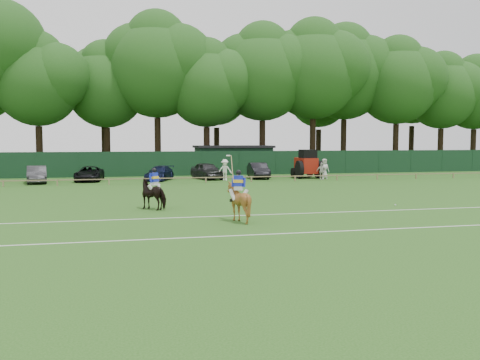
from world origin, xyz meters
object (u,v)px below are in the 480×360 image
object	(u,v)px
utility_shed	(233,159)
tractor	(307,165)
suv_black	(89,174)
sedan_navy	(159,173)
spectator_left	(225,170)
sedan_grey	(37,174)
horse_dark	(154,194)
spectator_mid	(321,171)
polo_ball	(395,205)
horse_chestnut	(238,202)
estate_black	(258,171)
spectator_right	(324,169)
hatch_grey	(207,171)

from	to	relation	value
utility_shed	tractor	distance (m)	10.19
suv_black	sedan_navy	world-z (taller)	suv_black
spectator_left	sedan_grey	bearing A→B (deg)	-172.64
sedan_grey	sedan_navy	bearing A→B (deg)	-6.19
horse_dark	spectator_mid	bearing A→B (deg)	-178.74
sedan_navy	spectator_mid	bearing A→B (deg)	11.03
suv_black	polo_ball	bearing A→B (deg)	-46.16
suv_black	utility_shed	distance (m)	16.78
sedan_grey	spectator_mid	size ratio (longest dim) A/B	2.81
sedan_grey	spectator_mid	xyz separation A→B (m)	(24.93, -2.02, 0.06)
horse_chestnut	spectator_mid	xyz separation A→B (m)	(12.82, 21.74, -0.10)
horse_chestnut	spectator_mid	distance (m)	25.24
horse_chestnut	spectator_mid	size ratio (longest dim) A/B	1.13
spectator_left	estate_black	bearing A→B (deg)	36.72
polo_ball	utility_shed	world-z (taller)	utility_shed
estate_black	tractor	world-z (taller)	tractor
estate_black	polo_ball	bearing A→B (deg)	-79.49
polo_ball	tractor	xyz separation A→B (m)	(2.52, 20.65, 1.25)
polo_ball	utility_shed	bearing A→B (deg)	95.48
sedan_grey	spectator_mid	distance (m)	25.01
spectator_right	tractor	xyz separation A→B (m)	(-1.36, 1.11, 0.35)
horse_chestnut	estate_black	world-z (taller)	horse_chestnut
horse_dark	spectator_left	world-z (taller)	spectator_left
horse_dark	suv_black	xyz separation A→B (m)	(-4.48, 19.81, -0.15)
hatch_grey	spectator_left	bearing A→B (deg)	-71.75
horse_chestnut	spectator_right	bearing A→B (deg)	-94.03
horse_chestnut	suv_black	bearing A→B (deg)	-45.70
hatch_grey	estate_black	size ratio (longest dim) A/B	1.01
horse_chestnut	polo_ball	size ratio (longest dim) A/B	19.66
horse_chestnut	hatch_grey	bearing A→B (deg)	-69.52
sedan_navy	utility_shed	bearing A→B (deg)	65.02
estate_black	spectator_left	xyz separation A→B (m)	(-3.61, -1.77, 0.21)
horse_dark	utility_shed	world-z (taller)	utility_shed
polo_ball	tractor	world-z (taller)	tractor
horse_chestnut	spectator_left	world-z (taller)	spectator_left
hatch_grey	spectator_mid	distance (m)	10.60
tractor	spectator_mid	bearing A→B (deg)	-75.44
spectator_left	horse_chestnut	bearing A→B (deg)	-89.27
sedan_grey	polo_ball	xyz separation A→B (m)	(21.81, -20.40, -0.68)
tractor	estate_black	bearing A→B (deg)	172.21
horse_dark	utility_shed	size ratio (longest dim) A/B	0.23
spectator_right	tractor	distance (m)	1.79
spectator_mid	utility_shed	world-z (taller)	utility_shed
estate_black	spectator_right	world-z (taller)	spectator_right
utility_shed	spectator_mid	bearing A→B (deg)	-61.54
spectator_right	tractor	world-z (taller)	tractor
horse_chestnut	spectator_left	xyz separation A→B (m)	(3.97, 22.84, 0.07)
estate_black	sedan_navy	bearing A→B (deg)	-172.90
utility_shed	suv_black	bearing A→B (deg)	-151.85
horse_chestnut	sedan_grey	size ratio (longest dim) A/B	0.40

